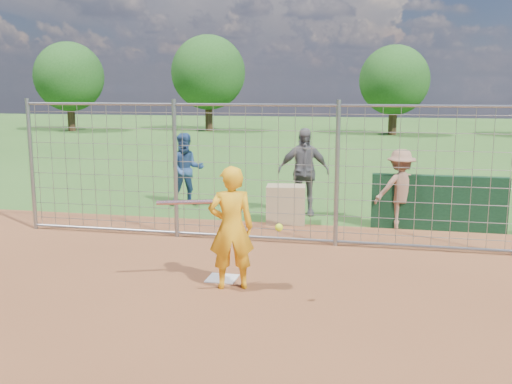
% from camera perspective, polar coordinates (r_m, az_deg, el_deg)
% --- Properties ---
extents(ground, '(100.00, 100.00, 0.00)m').
position_cam_1_polar(ground, '(8.74, -3.06, -8.29)').
color(ground, '#2D591E').
rests_on(ground, ground).
extents(infield_dirt, '(18.00, 18.00, 0.00)m').
position_cam_1_polar(infield_dirt, '(6.12, -10.75, -16.90)').
color(infield_dirt, brown).
rests_on(infield_dirt, ground).
extents(home_plate, '(0.43, 0.43, 0.02)m').
position_cam_1_polar(home_plate, '(8.55, -3.41, -8.64)').
color(home_plate, silver).
rests_on(home_plate, ground).
extents(dugout_wall, '(2.60, 0.20, 1.10)m').
position_cam_1_polar(dugout_wall, '(11.87, 17.76, -1.05)').
color(dugout_wall, '#11381E').
rests_on(dugout_wall, ground).
extents(batter, '(0.74, 0.60, 1.75)m').
position_cam_1_polar(batter, '(7.95, -2.49, -3.60)').
color(batter, '#FFAC16').
rests_on(batter, ground).
extents(bystander_a, '(1.04, 0.93, 1.75)m').
position_cam_1_polar(bystander_a, '(13.80, -6.98, 2.26)').
color(bystander_a, navy).
rests_on(bystander_a, ground).
extents(bystander_b, '(1.21, 0.70, 1.95)m').
position_cam_1_polar(bystander_b, '(12.68, 4.77, 2.04)').
color(bystander_b, '#5E5D62').
rests_on(bystander_b, ground).
extents(bystander_c, '(1.18, 0.94, 1.60)m').
position_cam_1_polar(bystander_c, '(11.79, 14.22, 0.29)').
color(bystander_c, '#976A52').
rests_on(bystander_c, ground).
extents(equipment_bin, '(0.86, 0.64, 0.80)m').
position_cam_1_polar(equipment_bin, '(11.93, 3.01, -1.25)').
color(equipment_bin, tan).
rests_on(equipment_bin, ground).
extents(equipment_in_play, '(1.77, 0.45, 0.32)m').
position_cam_1_polar(equipment_in_play, '(7.73, -4.71, -1.61)').
color(equipment_in_play, silver).
rests_on(equipment_in_play, ground).
extents(backstop_fence, '(9.08, 0.08, 2.60)m').
position_cam_1_polar(backstop_fence, '(10.34, -0.23, 1.82)').
color(backstop_fence, gray).
rests_on(backstop_fence, ground).
extents(tree_line, '(44.66, 6.72, 6.48)m').
position_cam_1_polar(tree_line, '(36.14, 13.89, 11.46)').
color(tree_line, '#3F2B19').
rests_on(tree_line, ground).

